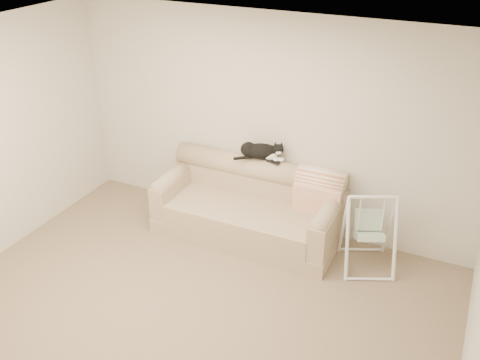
# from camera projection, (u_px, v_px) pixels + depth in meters

# --- Properties ---
(ground_plane) EXTENTS (5.00, 5.00, 0.00)m
(ground_plane) POSITION_uv_depth(u_px,v_px,m) (188.00, 315.00, 5.28)
(ground_plane) COLOR #76614A
(ground_plane) RESTS_ON ground
(room_shell) EXTENTS (5.04, 4.04, 2.60)m
(room_shell) POSITION_uv_depth(u_px,v_px,m) (180.00, 178.00, 4.56)
(room_shell) COLOR beige
(room_shell) RESTS_ON ground
(sofa) EXTENTS (2.20, 0.93, 0.90)m
(sofa) POSITION_uv_depth(u_px,v_px,m) (250.00, 207.00, 6.43)
(sofa) COLOR #B7A58C
(sofa) RESTS_ON ground
(remote_a) EXTENTS (0.18, 0.06, 0.03)m
(remote_a) POSITION_uv_depth(u_px,v_px,m) (258.00, 157.00, 6.38)
(remote_a) COLOR black
(remote_a) RESTS_ON sofa
(remote_b) EXTENTS (0.18, 0.09, 0.02)m
(remote_b) POSITION_uv_depth(u_px,v_px,m) (273.00, 162.00, 6.27)
(remote_b) COLOR black
(remote_b) RESTS_ON sofa
(tuxedo_cat) EXTENTS (0.57, 0.39, 0.24)m
(tuxedo_cat) POSITION_uv_depth(u_px,v_px,m) (261.00, 151.00, 6.30)
(tuxedo_cat) COLOR black
(tuxedo_cat) RESTS_ON sofa
(throw_blanket) EXTENTS (0.56, 0.38, 0.58)m
(throw_blanket) POSITION_uv_depth(u_px,v_px,m) (321.00, 185.00, 6.14)
(throw_blanket) COLOR #DF744B
(throw_blanket) RESTS_ON sofa
(baby_swing) EXTENTS (0.74, 0.76, 0.90)m
(baby_swing) POSITION_uv_depth(u_px,v_px,m) (369.00, 231.00, 5.79)
(baby_swing) COLOR white
(baby_swing) RESTS_ON ground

